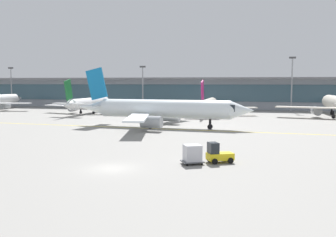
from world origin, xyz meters
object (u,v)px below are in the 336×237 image
object	(u,v)px
gate_airplane_1	(89,103)
taxiing_regional_jet	(162,109)
apron_light_mast_2	(292,82)
apron_light_mast_0	(11,85)
cargo_dolly_lead	(192,154)
apron_light_mast_1	(143,85)
gate_airplane_2	(208,104)
baggage_tug	(218,154)

from	to	relation	value
gate_airplane_1	taxiing_regional_jet	distance (m)	36.95
gate_airplane_1	apron_light_mast_2	size ratio (longest dim) A/B	1.79
apron_light_mast_0	apron_light_mast_2	world-z (taller)	apron_light_mast_2
cargo_dolly_lead	gate_airplane_1	bearing A→B (deg)	95.97
cargo_dolly_lead	apron_light_mast_1	xyz separation A→B (m)	(-27.59, 73.66, 6.16)
gate_airplane_1	apron_light_mast_0	distance (m)	42.18
cargo_dolly_lead	apron_light_mast_0	world-z (taller)	apron_light_mast_0
taxiing_regional_jet	apron_light_mast_2	xyz separation A→B (m)	(25.72, 43.33, 4.95)
taxiing_regional_jet	cargo_dolly_lead	size ratio (longest dim) A/B	12.70
gate_airplane_2	apron_light_mast_0	world-z (taller)	apron_light_mast_0
apron_light_mast_2	gate_airplane_1	bearing A→B (deg)	-161.55
taxiing_regional_jet	apron_light_mast_0	size ratio (longest dim) A/B	2.52
taxiing_regional_jet	cargo_dolly_lead	bearing A→B (deg)	-66.82
apron_light_mast_2	apron_light_mast_0	bearing A→B (deg)	178.48
cargo_dolly_lead	apron_light_mast_0	bearing A→B (deg)	106.92
taxiing_regional_jet	apron_light_mast_0	distance (m)	78.15
baggage_tug	apron_light_mast_2	world-z (taller)	apron_light_mast_2
gate_airplane_2	baggage_tug	bearing A→B (deg)	-172.00
taxiing_regional_jet	gate_airplane_2	bearing A→B (deg)	84.74
apron_light_mast_2	gate_airplane_2	bearing A→B (deg)	-146.02
gate_airplane_1	apron_light_mast_0	size ratio (longest dim) A/B	2.05
apron_light_mast_1	apron_light_mast_2	distance (m)	42.89
apron_light_mast_1	baggage_tug	bearing A→B (deg)	-67.49
gate_airplane_2	apron_light_mast_0	size ratio (longest dim) A/B	1.99
gate_airplane_1	apron_light_mast_1	distance (m)	20.88
baggage_tug	apron_light_mast_1	size ratio (longest dim) A/B	0.23
gate_airplane_1	baggage_tug	world-z (taller)	gate_airplane_1
taxiing_regional_jet	apron_light_mast_0	world-z (taller)	apron_light_mast_0
baggage_tug	apron_light_mast_1	bearing A→B (deg)	84.97
taxiing_regional_jet	cargo_dolly_lead	distance (m)	31.31
gate_airplane_2	apron_light_mast_1	size ratio (longest dim) A/B	2.00
cargo_dolly_lead	baggage_tug	bearing A→B (deg)	0.00
gate_airplane_2	apron_light_mast_2	distance (m)	26.13
apron_light_mast_1	apron_light_mast_0	bearing A→B (deg)	178.17
gate_airplane_1	taxiing_regional_jet	xyz separation A→B (m)	(26.26, -25.99, 0.60)
apron_light_mast_2	cargo_dolly_lead	bearing A→B (deg)	-101.86
gate_airplane_2	apron_light_mast_2	size ratio (longest dim) A/B	1.73
apron_light_mast_0	gate_airplane_2	bearing A→B (deg)	-13.77
baggage_tug	apron_light_mast_0	bearing A→B (deg)	108.32
gate_airplane_2	apron_light_mast_0	distance (m)	69.99
gate_airplane_1	apron_light_mast_0	xyz separation A→B (m)	(-37.02, 19.71, 4.56)
apron_light_mast_0	cargo_dolly_lead	bearing A→B (deg)	-45.55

